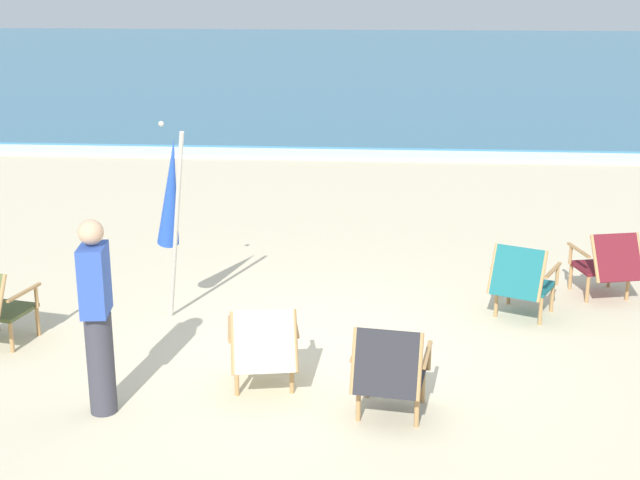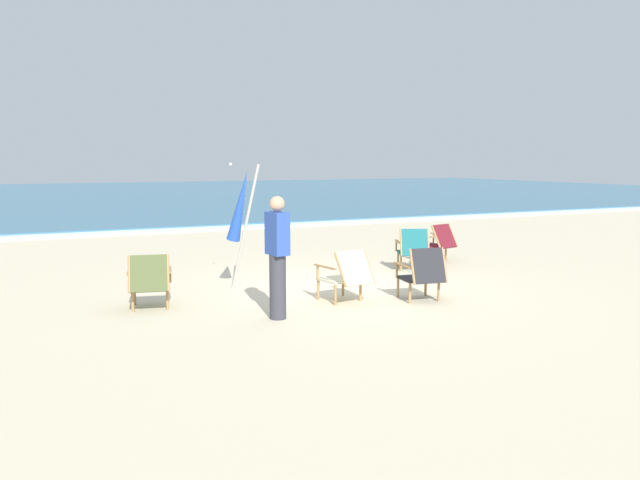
% 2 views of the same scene
% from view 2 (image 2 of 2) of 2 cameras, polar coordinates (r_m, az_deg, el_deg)
% --- Properties ---
extents(ground_plane, '(80.00, 80.00, 0.00)m').
position_cam_2_polar(ground_plane, '(10.21, 2.03, -4.52)').
color(ground_plane, beige).
extents(sea, '(80.00, 40.00, 0.10)m').
position_cam_2_polar(sea, '(39.14, -18.38, 3.94)').
color(sea, teal).
rests_on(sea, ground).
extents(surf_band, '(80.00, 1.10, 0.06)m').
position_cam_2_polar(surf_band, '(19.19, -11.18, 1.00)').
color(surf_band, white).
rests_on(surf_band, ground).
extents(beach_chair_back_left, '(0.81, 0.87, 0.81)m').
position_cam_2_polar(beach_chair_back_left, '(12.01, 8.50, -0.73)').
color(beach_chair_back_left, '#196066').
rests_on(beach_chair_back_left, ground).
extents(beach_chair_front_left, '(0.71, 0.82, 0.80)m').
position_cam_2_polar(beach_chair_front_left, '(9.04, -15.31, -3.56)').
color(beach_chair_front_left, '#515B33').
rests_on(beach_chair_front_left, ground).
extents(beach_chair_far_center, '(0.66, 0.75, 0.82)m').
position_cam_2_polar(beach_chair_far_center, '(9.38, 9.38, -2.98)').
color(beach_chair_far_center, '#28282D').
rests_on(beach_chair_far_center, ground).
extents(beach_chair_front_right, '(0.70, 0.85, 0.78)m').
position_cam_2_polar(beach_chair_front_right, '(9.20, 2.41, -3.15)').
color(beach_chair_front_right, beige).
rests_on(beach_chair_front_right, ground).
extents(beach_chair_back_right, '(0.73, 0.86, 0.79)m').
position_cam_2_polar(beach_chair_back_right, '(13.12, 10.64, -0.12)').
color(beach_chair_back_right, maroon).
rests_on(beach_chair_back_right, ground).
extents(umbrella_furled_blue, '(0.48, 0.61, 2.06)m').
position_cam_2_polar(umbrella_furled_blue, '(10.06, -7.30, 3.00)').
color(umbrella_furled_blue, '#B7B2A8').
rests_on(umbrella_furled_blue, ground).
extents(person_near_chairs, '(0.24, 0.36, 1.63)m').
position_cam_2_polar(person_near_chairs, '(8.20, -3.91, -1.49)').
color(person_near_chairs, '#383842').
rests_on(person_near_chairs, ground).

